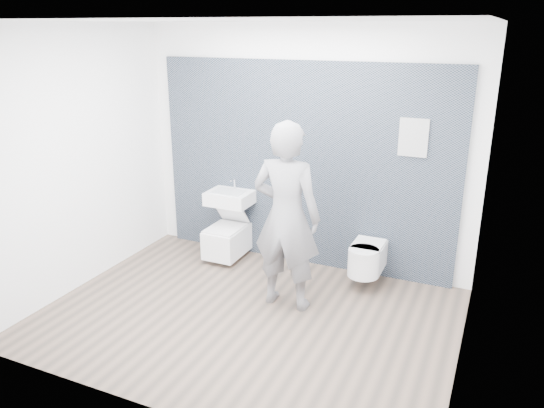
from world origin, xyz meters
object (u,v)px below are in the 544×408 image
at_px(toilet_square, 227,239).
at_px(toilet_rounded, 366,258).
at_px(washbasin, 229,198).
at_px(visitor, 286,217).

xyz_separation_m(toilet_square, toilet_rounded, (1.75, -0.00, 0.07)).
height_order(washbasin, toilet_square, washbasin).
bearing_deg(toilet_square, washbasin, 90.00).
relative_size(washbasin, toilet_square, 0.76).
bearing_deg(washbasin, visitor, -37.32).
distance_m(washbasin, toilet_rounded, 1.81).
bearing_deg(visitor, toilet_square, -34.86).
relative_size(toilet_square, toilet_rounded, 1.20).
bearing_deg(toilet_square, toilet_rounded, -0.13).
bearing_deg(washbasin, toilet_square, -90.00).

